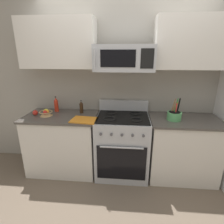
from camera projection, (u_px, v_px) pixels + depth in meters
ground_plane at (120, 204)px, 2.23m from camera, size 16.00×16.00×0.00m
wall_back at (124, 86)px, 2.82m from camera, size 8.00×0.10×2.60m
counter_left at (63, 143)px, 2.79m from camera, size 1.06×0.65×0.91m
range_oven at (122, 144)px, 2.71m from camera, size 0.76×0.69×1.09m
counter_right at (182, 148)px, 2.64m from camera, size 0.98×0.65×0.91m
microwave at (124, 58)px, 2.35m from camera, size 0.78×0.44×0.33m
upper_cabinets_left at (58, 44)px, 2.50m from camera, size 1.05×0.34×0.67m
upper_cabinets_right at (192, 43)px, 2.35m from camera, size 0.97×0.34×0.67m
utensil_crock at (174, 115)px, 2.46m from camera, size 0.19×0.19×0.31m
fruit_basket at (46, 113)px, 2.63m from camera, size 0.19×0.19×0.10m
apple_loose at (35, 113)px, 2.65m from camera, size 0.08×0.08×0.08m
cutting_board at (84, 120)px, 2.45m from camera, size 0.38×0.30×0.02m
bottle_hot_sauce at (56, 105)px, 2.81m from camera, size 0.06×0.06×0.24m
bottle_soy at (81, 107)px, 2.74m from camera, size 0.06×0.06×0.20m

